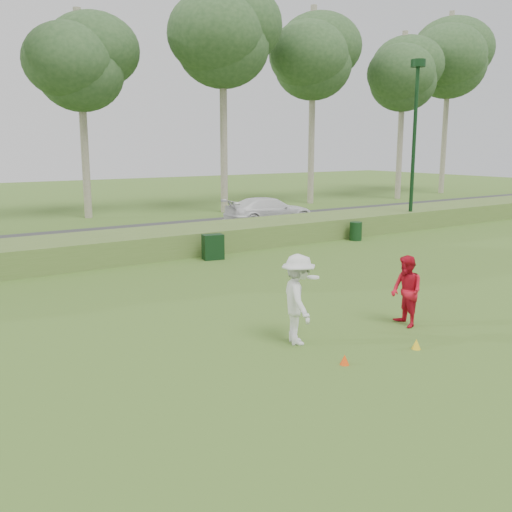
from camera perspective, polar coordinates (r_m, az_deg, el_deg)
ground at (r=12.43m, az=10.44°, el=-8.88°), size 120.00×120.00×0.00m
reed_strip at (r=22.23m, az=-11.55°, el=1.16°), size 80.00×3.00×0.90m
park_road at (r=26.93m, az=-15.59°, el=1.78°), size 80.00×6.00×0.06m
lamp_post at (r=29.47m, az=15.66°, el=13.42°), size 0.70×0.70×8.18m
tree_4 at (r=34.64m, az=-17.20°, el=17.92°), size 6.24×6.24×11.50m
tree_5 at (r=36.33m, az=-3.35°, el=21.03°), size 7.28×7.28×14.00m
tree_6 at (r=41.87m, az=5.72°, el=19.15°), size 7.02×7.02×13.50m
tree_7 at (r=46.53m, az=14.51°, el=17.12°), size 6.50×6.50×12.50m
tree_8 at (r=52.97m, az=18.76°, el=18.18°), size 8.06×8.06×15.00m
player_white at (r=12.16m, az=4.23°, el=-4.35°), size 1.14×1.43×1.94m
player_red at (r=13.77m, az=14.81°, el=-3.43°), size 0.83×0.96×1.68m
cone_orange at (r=11.37m, az=8.85°, el=-10.21°), size 0.18×0.18×0.20m
cone_yellow at (r=12.50m, az=15.73°, el=-8.47°), size 0.19×0.19×0.21m
utility_cabinet at (r=21.18m, az=-4.33°, el=0.91°), size 0.82×0.60×0.93m
trash_bin at (r=25.72m, az=9.94°, el=2.46°), size 0.71×0.71×0.82m
car_right at (r=30.07m, az=1.34°, el=4.54°), size 5.06×2.53×1.41m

